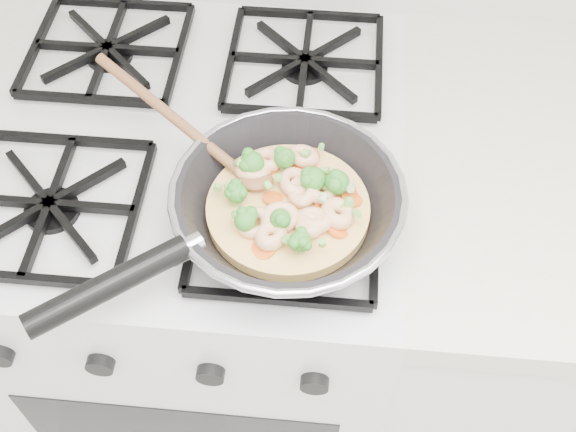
{
  "coord_description": "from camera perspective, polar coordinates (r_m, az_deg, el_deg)",
  "views": [
    {
      "loc": [
        0.2,
        1.03,
        1.62
      ],
      "look_at": [
        0.15,
        1.55,
        0.93
      ],
      "focal_mm": 44.11,
      "sensor_mm": 36.0,
      "label": 1
    }
  ],
  "objects": [
    {
      "name": "skillet",
      "position": [
        0.84,
        -0.37,
        0.98
      ],
      "size": [
        0.41,
        0.39,
        0.1
      ],
      "rotation": [
        0.0,
        0.0,
        -0.1
      ],
      "color": "black",
      "rests_on": "stove"
    },
    {
      "name": "stove",
      "position": [
        1.35,
        -5.88,
        -6.4
      ],
      "size": [
        0.6,
        0.6,
        0.92
      ],
      "color": "silver",
      "rests_on": "ground"
    }
  ]
}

